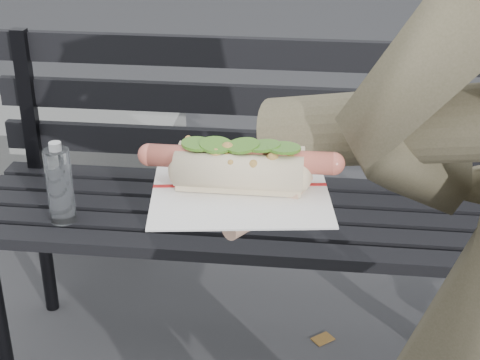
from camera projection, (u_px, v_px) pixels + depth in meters
The scene contains 3 objects.
park_bench at pixel (260, 183), 1.91m from camera, with size 1.50×0.44×0.88m.
concrete_block at pixel (22, 164), 2.79m from camera, with size 1.20×0.40×0.40m, color slate.
held_hotdog at pixel (416, 138), 0.82m from camera, with size 0.63×0.31×0.20m.
Camera 1 is at (0.16, -0.76, 1.37)m, focal length 55.00 mm.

